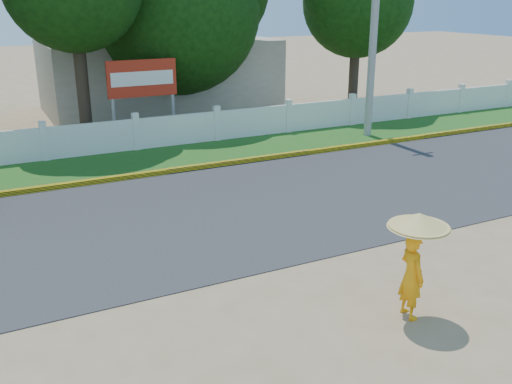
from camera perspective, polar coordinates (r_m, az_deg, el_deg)
ground at (r=10.47m, az=4.98°, el=-9.97°), size 120.00×120.00×0.00m
road at (r=14.13m, az=-4.54°, el=-1.99°), size 60.00×7.00×0.02m
grass_verge at (r=18.86m, az=-10.61°, el=3.17°), size 60.00×3.50×0.03m
curb at (r=17.28m, az=-9.02°, el=2.02°), size 40.00×0.18×0.16m
fence at (r=20.09m, az=-11.88°, el=5.63°), size 40.00×0.10×1.10m
building_near at (r=27.16m, az=-9.68°, el=11.43°), size 10.00×6.00×3.20m
utility_pole at (r=21.76m, az=11.80°, el=16.91°), size 0.28×0.28×8.81m
monk_with_parasol at (r=9.55m, az=15.62°, el=-5.64°), size 1.00×1.00×1.83m
billboard at (r=21.00m, az=-11.30°, el=10.67°), size 2.50×0.13×2.95m
tree_row at (r=22.32m, az=-22.61°, el=16.97°), size 30.01×7.82×8.63m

